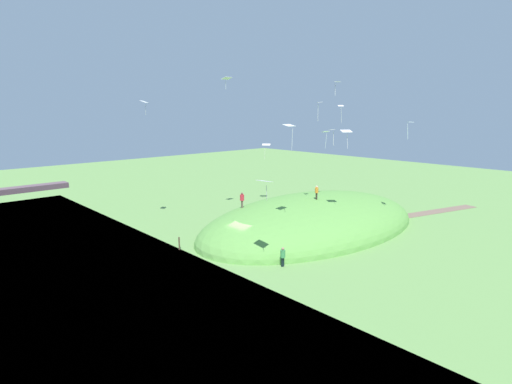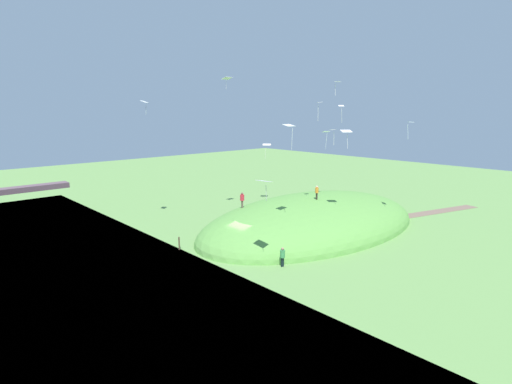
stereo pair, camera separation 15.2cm
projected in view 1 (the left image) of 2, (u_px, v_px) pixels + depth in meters
The scene contains 19 objects.
ground_plane at pixel (244, 247), 40.95m from camera, with size 160.00×160.00×0.00m, color #68964D.
grass_hill at pixel (313, 226), 48.51m from camera, with size 31.87×18.35×7.15m, color #619E46.
dirt_path at pixel (437, 211), 55.45m from camera, with size 14.41×1.80×0.04m, color #765E4F.
person_near_shore at pixel (317, 191), 46.27m from camera, with size 0.49×0.49×1.61m.
person_on_hilltop at pixel (242, 198), 46.03m from camera, with size 0.63×0.63×1.78m.
person_with_child at pixel (283, 255), 35.55m from camera, with size 0.51×0.51×1.78m.
kite_0 at pixel (266, 145), 58.81m from camera, with size 1.39×1.42×2.15m.
kite_1 at pixel (265, 182), 31.90m from camera, with size 0.98×1.29×1.67m.
kite_2 at pixel (227, 79), 49.68m from camera, with size 1.26×0.92×1.46m.
kite_3 at pixel (326, 133), 51.30m from camera, with size 1.05×0.94×2.19m.
kite_4 at pixel (333, 131), 53.25m from camera, with size 1.12×0.95×2.11m.
kite_5 at pixel (319, 104), 41.49m from camera, with size 0.88×0.89×1.96m.
kite_6 at pixel (341, 108), 51.19m from camera, with size 0.84×0.82×2.25m.
kite_7 at pixel (410, 123), 41.52m from camera, with size 0.92×0.91×1.78m.
kite_8 at pixel (289, 127), 36.41m from camera, with size 1.10×0.78×2.32m.
kite_9 at pixel (144, 102), 46.19m from camera, with size 1.29×1.28×1.59m.
kite_10 at pixel (337, 83), 42.20m from camera, with size 0.77×0.64×1.43m.
kite_11 at pixel (346, 132), 39.83m from camera, with size 1.29×1.17×1.85m.
mooring_post at pixel (179, 243), 40.00m from camera, with size 0.14×0.14×1.31m, color brown.
Camera 1 is at (-25.67, -29.48, 13.47)m, focal length 28.40 mm.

